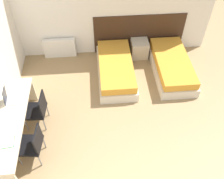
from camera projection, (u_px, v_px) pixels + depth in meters
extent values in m
cube|color=white|center=(105.00, 8.00, 6.18)|extent=(5.57, 0.05, 2.70)
cube|color=#382316|center=(139.00, 34.00, 6.79)|extent=(2.45, 0.03, 1.13)
cube|color=beige|center=(116.00, 72.00, 6.41)|extent=(0.90, 1.90, 0.25)
cube|color=gold|center=(116.00, 65.00, 6.25)|extent=(0.82, 1.82, 0.20)
cube|color=beige|center=(171.00, 68.00, 6.49)|extent=(0.90, 1.90, 0.25)
cube|color=gold|center=(172.00, 62.00, 6.33)|extent=(0.82, 1.82, 0.20)
cube|color=beige|center=(139.00, 49.00, 6.86)|extent=(0.45, 0.43, 0.48)
cube|color=silver|center=(60.00, 48.00, 6.82)|extent=(0.87, 0.12, 0.56)
cube|color=beige|center=(10.00, 120.00, 4.70)|extent=(0.56, 2.18, 0.04)
cube|color=beige|center=(23.00, 91.00, 5.68)|extent=(0.51, 0.04, 0.69)
cube|color=black|center=(35.00, 111.00, 5.21)|extent=(0.48, 0.48, 0.05)
cube|color=black|center=(42.00, 104.00, 5.03)|extent=(0.06, 0.40, 0.43)
cylinder|color=slate|center=(26.00, 125.00, 5.24)|extent=(0.02, 0.02, 0.38)
cylinder|color=slate|center=(30.00, 110.00, 5.50)|extent=(0.02, 0.02, 0.38)
cylinder|color=slate|center=(45.00, 124.00, 5.24)|extent=(0.02, 0.02, 0.38)
cylinder|color=slate|center=(48.00, 110.00, 5.50)|extent=(0.02, 0.02, 0.38)
cube|color=black|center=(30.00, 145.00, 4.67)|extent=(0.49, 0.49, 0.05)
cube|color=black|center=(38.00, 139.00, 4.48)|extent=(0.08, 0.40, 0.43)
cylinder|color=slate|center=(20.00, 160.00, 4.70)|extent=(0.02, 0.02, 0.38)
cylinder|color=slate|center=(25.00, 142.00, 4.96)|extent=(0.02, 0.02, 0.38)
cylinder|color=slate|center=(40.00, 161.00, 4.69)|extent=(0.02, 0.02, 0.38)
cylinder|color=slate|center=(44.00, 143.00, 4.95)|extent=(0.02, 0.02, 0.38)
cube|color=silver|center=(15.00, 100.00, 4.98)|extent=(0.36, 0.26, 0.02)
cube|color=black|center=(5.00, 95.00, 4.83)|extent=(0.07, 0.24, 0.34)
cube|color=#236B3D|center=(6.00, 143.00, 4.35)|extent=(0.31, 0.26, 0.01)
cube|color=white|center=(5.00, 142.00, 4.34)|extent=(0.30, 0.25, 0.01)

